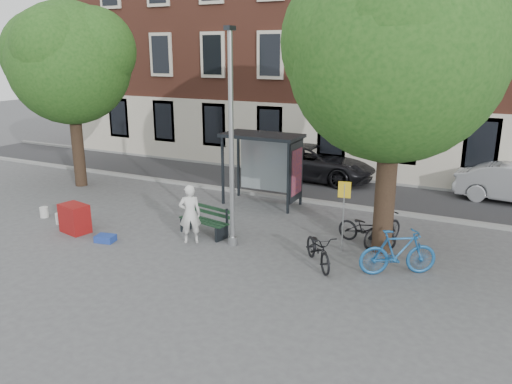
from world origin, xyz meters
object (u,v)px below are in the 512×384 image
Objects in this scene: lamppost at (231,151)px; red_stand at (75,218)px; bike_d at (383,228)px; notice_sign at (344,200)px; bench at (205,222)px; bike_c at (318,249)px; bus_shelter at (273,154)px; bike_b at (398,252)px; painter at (190,214)px; car_dark at (312,162)px; bike_a at (367,229)px.

lamppost reaches higher than red_stand.
lamppost is 6.79× the size of red_stand.
notice_sign reaches higher than bike_d.
red_stand is (-8.84, -3.20, -0.07)m from bike_d.
bike_c is (3.92, -0.67, 0.07)m from bench.
bus_shelter is 1.43× the size of bike_b.
bus_shelter reaches higher than painter.
red_stand is (-3.74, -1.66, 0.05)m from bench.
bus_shelter is at bearing 88.81° from bike_c.
bus_shelter reaches higher than bike_b.
car_dark reaches higher than bike_b.
bus_shelter is at bearing 98.43° from lamppost.
car_dark is 8.31m from notice_sign.
lamppost is 2.68m from bench.
notice_sign is (4.20, 1.37, 0.61)m from painter.
lamppost reaches higher than bus_shelter.
lamppost is 4.54m from bike_a.
bench is 5.33m from bike_d.
bike_d reaches higher than bike_a.
bike_c reaches higher than bench.
bike_d is at bearing -145.17° from car_dark.
painter is 4.46m from notice_sign.
notice_sign is at bearing 68.80° from bike_d.
bus_shelter is 4.95m from bike_a.
bench is at bearing 175.94° from car_dark.
notice_sign reaches higher than bike_c.
car_dark is (-5.38, 8.30, 0.16)m from bike_b.
bike_b is (5.32, -4.00, -1.32)m from bus_shelter.
car_dark is (-3.41, 8.70, 0.29)m from bike_c.
bus_shelter is 1.62× the size of painter.
bike_c is at bearing -159.02° from car_dark.
bike_a is at bearing 31.30° from bike_c.
bus_shelter is 6.79m from bike_b.
bus_shelter reaches higher than bike_d.
notice_sign reaches higher than bike_a.
red_stand is at bearing -145.13° from bench.
bike_b is (5.89, -0.27, 0.20)m from bench.
car_dark is at bearing 66.31° from red_stand.
bench is 3.98m from bike_c.
bike_d is 0.85× the size of notice_sign.
bike_d is (5.10, 1.54, 0.12)m from bench.
car_dark is at bearing 107.06° from notice_sign.
red_stand is (-7.66, -0.99, -0.02)m from bike_c.
bike_c is 1.03× the size of bike_d.
red_stand is at bearing 67.05° from bike_b.
bike_d is at bearing 25.95° from lamppost.
painter is 3.84m from red_stand.
bike_a is 7.85m from car_dark.
bike_d is at bearing 36.21° from notice_sign.
lamppost reaches higher than car_dark.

